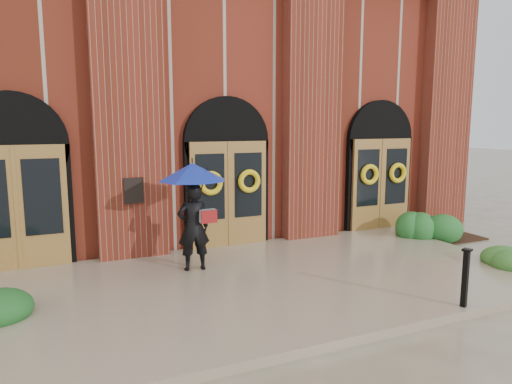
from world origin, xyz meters
TOP-DOWN VIEW (x-y plane):
  - ground at (0.00, 0.00)m, footprint 90.00×90.00m
  - landing at (0.00, 0.15)m, footprint 10.00×5.30m
  - church_building at (0.00, 8.78)m, footprint 16.20×12.53m
  - man_with_umbrella at (-1.30, 1.24)m, footprint 1.46×1.46m
  - metal_post at (2.13, -2.34)m, footprint 0.16×0.16m
  - hedge_wall_right at (5.20, 1.56)m, footprint 2.74×1.10m

SIDE VIEW (x-z plane):
  - ground at x=0.00m, z-range 0.00..0.00m
  - landing at x=0.00m, z-range 0.00..0.15m
  - hedge_wall_right at x=5.20m, z-range 0.00..0.70m
  - metal_post at x=2.13m, z-range 0.17..1.13m
  - man_with_umbrella at x=-1.30m, z-range 0.58..2.74m
  - church_building at x=0.00m, z-range 0.00..7.00m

